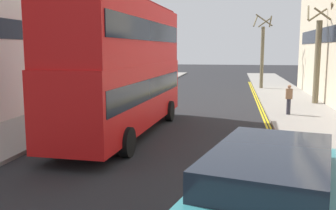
% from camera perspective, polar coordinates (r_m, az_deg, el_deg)
% --- Properties ---
extents(sidewalk_right, '(4.00, 80.00, 0.14)m').
position_cam_1_polar(sidewalk_right, '(18.04, 22.13, -3.63)').
color(sidewalk_right, gray).
rests_on(sidewalk_right, ground).
extents(sidewalk_left, '(4.00, 80.00, 0.14)m').
position_cam_1_polar(sidewalk_left, '(19.88, -17.64, -2.33)').
color(sidewalk_left, gray).
rests_on(sidewalk_left, ground).
extents(kerb_line_outer, '(0.10, 56.00, 0.01)m').
position_cam_1_polar(kerb_line_outer, '(15.79, 16.12, -5.24)').
color(kerb_line_outer, yellow).
rests_on(kerb_line_outer, ground).
extents(kerb_line_inner, '(0.10, 56.00, 0.01)m').
position_cam_1_polar(kerb_line_inner, '(15.77, 15.54, -5.23)').
color(kerb_line_inner, yellow).
rests_on(kerb_line_inner, ground).
extents(double_decker_bus_away, '(3.15, 10.90, 5.64)m').
position_cam_1_polar(double_decker_bus_away, '(16.12, -6.69, 6.18)').
color(double_decker_bus_away, red).
rests_on(double_decker_bus_away, ground).
extents(pedestrian_far, '(0.34, 0.22, 1.62)m').
position_cam_1_polar(pedestrian_far, '(21.36, 17.85, 0.87)').
color(pedestrian_far, '#2D2D38').
rests_on(pedestrian_far, sidewalk_right).
extents(street_tree_near, '(1.69, 1.70, 6.58)m').
position_cam_1_polar(street_tree_near, '(35.31, 14.10, 7.75)').
color(street_tree_near, '#6B6047').
rests_on(street_tree_near, sidewalk_right).
extents(street_tree_mid, '(1.80, 1.74, 6.36)m').
position_cam_1_polar(street_tree_mid, '(26.36, 21.73, 6.71)').
color(street_tree_mid, '#6B6047').
rests_on(street_tree_mid, sidewalk_right).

